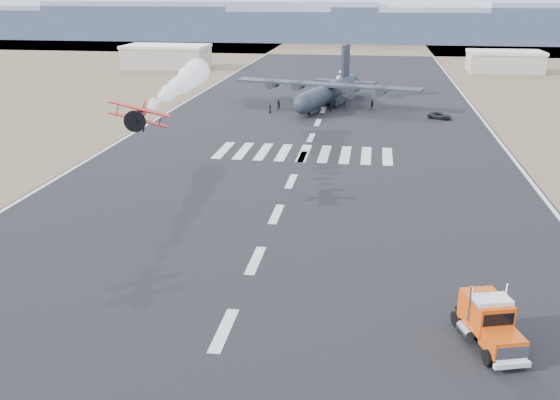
% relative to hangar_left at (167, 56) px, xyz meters
% --- Properties ---
extents(ground, '(500.00, 500.00, 0.00)m').
position_rel_hangar_left_xyz_m(ground, '(52.00, -145.00, -3.41)').
color(ground, black).
rests_on(ground, ground).
extents(scrub_far, '(500.00, 80.00, 0.00)m').
position_rel_hangar_left_xyz_m(scrub_far, '(52.00, 85.00, -3.41)').
color(scrub_far, brown).
rests_on(scrub_far, ground).
extents(runway_markings, '(60.00, 260.00, 0.01)m').
position_rel_hangar_left_xyz_m(runway_markings, '(52.00, -85.00, -3.40)').
color(runway_markings, silver).
rests_on(runway_markings, ground).
extents(ridge_seg_b, '(150.00, 50.00, 15.00)m').
position_rel_hangar_left_xyz_m(ridge_seg_b, '(-78.00, 115.00, 4.09)').
color(ridge_seg_b, '#8896AE').
rests_on(ridge_seg_b, ground).
extents(ridge_seg_c, '(150.00, 50.00, 17.00)m').
position_rel_hangar_left_xyz_m(ridge_seg_c, '(-13.00, 115.00, 5.09)').
color(ridge_seg_c, '#8896AE').
rests_on(ridge_seg_c, ground).
extents(ridge_seg_d, '(150.00, 50.00, 13.00)m').
position_rel_hangar_left_xyz_m(ridge_seg_d, '(52.00, 115.00, 3.09)').
color(ridge_seg_d, '#8896AE').
rests_on(ridge_seg_d, ground).
extents(ridge_seg_e, '(150.00, 50.00, 15.00)m').
position_rel_hangar_left_xyz_m(ridge_seg_e, '(117.00, 115.00, 4.09)').
color(ridge_seg_e, '#8896AE').
rests_on(ridge_seg_e, ground).
extents(hangar_left, '(24.50, 14.50, 6.70)m').
position_rel_hangar_left_xyz_m(hangar_left, '(0.00, 0.00, 0.00)').
color(hangar_left, '#A5A093').
rests_on(hangar_left, ground).
extents(hangar_right, '(20.50, 12.50, 5.90)m').
position_rel_hangar_left_xyz_m(hangar_right, '(98.00, 5.00, -0.40)').
color(hangar_right, '#A5A093').
rests_on(hangar_right, ground).
extents(semi_truck, '(4.32, 7.87, 3.46)m').
position_rel_hangar_left_xyz_m(semi_truck, '(70.00, -143.96, -1.71)').
color(semi_truck, black).
rests_on(semi_truck, ground).
extents(aerobatic_biplane, '(6.08, 5.61, 3.14)m').
position_rel_hangar_left_xyz_m(aerobatic_biplane, '(37.87, -122.09, 7.02)').
color(aerobatic_biplane, red).
extents(smoke_trail, '(5.33, 33.39, 3.90)m').
position_rel_hangar_left_xyz_m(smoke_trail, '(35.22, -94.86, 7.26)').
color(smoke_trail, white).
extents(transport_aircraft, '(38.40, 31.39, 11.20)m').
position_rel_hangar_left_xyz_m(transport_aircraft, '(52.57, -54.88, -0.52)').
color(transport_aircraft, '#202830').
rests_on(transport_aircraft, ground).
extents(support_vehicle, '(4.74, 3.77, 1.20)m').
position_rel_hangar_left_xyz_m(support_vehicle, '(73.80, -66.47, -2.81)').
color(support_vehicle, black).
rests_on(support_vehicle, ground).
extents(crew_a, '(0.57, 0.67, 1.70)m').
position_rel_hangar_left_xyz_m(crew_a, '(51.47, -64.85, -2.56)').
color(crew_a, black).
rests_on(crew_a, ground).
extents(crew_b, '(1.05, 0.98, 1.84)m').
position_rel_hangar_left_xyz_m(crew_b, '(43.17, -61.71, -2.49)').
color(crew_b, black).
rests_on(crew_b, ground).
extents(crew_c, '(0.78, 1.18, 1.68)m').
position_rel_hangar_left_xyz_m(crew_c, '(55.99, -59.18, -2.57)').
color(crew_c, black).
rests_on(crew_c, ground).
extents(crew_d, '(1.06, 1.19, 1.83)m').
position_rel_hangar_left_xyz_m(crew_d, '(53.58, -61.91, -2.49)').
color(crew_d, black).
rests_on(crew_d, ground).
extents(crew_e, '(0.50, 0.80, 1.61)m').
position_rel_hangar_left_xyz_m(crew_e, '(42.05, -65.36, -2.61)').
color(crew_e, black).
rests_on(crew_e, ground).
extents(crew_f, '(0.66, 1.74, 1.84)m').
position_rel_hangar_left_xyz_m(crew_f, '(53.99, -59.71, -2.49)').
color(crew_f, black).
rests_on(crew_f, ground).
extents(crew_g, '(0.68, 0.58, 1.70)m').
position_rel_hangar_left_xyz_m(crew_g, '(48.60, -63.08, -2.56)').
color(crew_g, black).
rests_on(crew_g, ground).
extents(crew_h, '(0.98, 0.81, 1.74)m').
position_rel_hangar_left_xyz_m(crew_h, '(61.47, -58.63, -2.54)').
color(crew_h, black).
rests_on(crew_h, ground).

